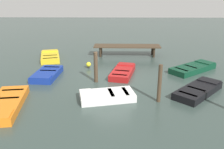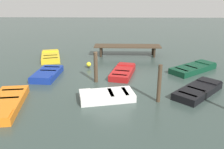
% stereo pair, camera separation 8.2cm
% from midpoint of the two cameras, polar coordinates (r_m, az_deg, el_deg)
% --- Properties ---
extents(ground_plane, '(80.00, 80.00, 0.00)m').
position_cam_midpoint_polar(ground_plane, '(15.97, 0.15, -1.18)').
color(ground_plane, '#33423D').
extents(dock_segment, '(6.01, 1.53, 0.95)m').
position_cam_midpoint_polar(dock_segment, '(21.79, 3.81, 6.67)').
color(dock_segment, '#423323').
rests_on(dock_segment, ground_plane).
extents(rowboat_orange, '(2.06, 4.13, 0.46)m').
position_cam_midpoint_polar(rowboat_orange, '(13.26, -23.95, -6.41)').
color(rowboat_orange, orange).
rests_on(rowboat_orange, ground_plane).
extents(rowboat_blue, '(1.63, 3.04, 0.46)m').
position_cam_midpoint_polar(rowboat_blue, '(16.96, -15.16, 0.14)').
color(rowboat_blue, navy).
rests_on(rowboat_blue, ground_plane).
extents(rowboat_red, '(1.98, 3.40, 0.46)m').
position_cam_midpoint_polar(rowboat_red, '(16.81, 2.77, 0.63)').
color(rowboat_red, maroon).
rests_on(rowboat_red, ground_plane).
extents(rowboat_white, '(3.18, 2.08, 0.46)m').
position_cam_midpoint_polar(rowboat_white, '(13.01, -1.17, -5.11)').
color(rowboat_white, silver).
rests_on(rowboat_white, ground_plane).
extents(rowboat_black, '(3.49, 3.59, 0.46)m').
position_cam_midpoint_polar(rowboat_black, '(14.60, 20.16, -3.55)').
color(rowboat_black, black).
rests_on(rowboat_black, ground_plane).
extents(rowboat_dark_green, '(3.92, 3.48, 0.46)m').
position_cam_midpoint_polar(rowboat_dark_green, '(18.62, 19.06, 1.44)').
color(rowboat_dark_green, '#0C3823').
rests_on(rowboat_dark_green, ground_plane).
extents(rowboat_yellow, '(2.33, 3.62, 0.46)m').
position_cam_midpoint_polar(rowboat_yellow, '(21.49, -14.42, 4.22)').
color(rowboat_yellow, gold).
rests_on(rowboat_yellow, ground_plane).
extents(mooring_piling_mid_left, '(0.21, 0.21, 2.07)m').
position_cam_midpoint_polar(mooring_piling_mid_left, '(12.68, 11.45, -2.18)').
color(mooring_piling_mid_left, '#423323').
rests_on(mooring_piling_mid_left, ground_plane).
extents(mooring_piling_center, '(0.25, 0.25, 2.00)m').
position_cam_midpoint_polar(mooring_piling_center, '(15.26, -3.77, 1.75)').
color(mooring_piling_center, '#423323').
rests_on(mooring_piling_center, ground_plane).
extents(marker_buoy, '(0.36, 0.36, 0.48)m').
position_cam_midpoint_polar(marker_buoy, '(18.34, -5.47, 2.41)').
color(marker_buoy, '#262626').
rests_on(marker_buoy, ground_plane).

